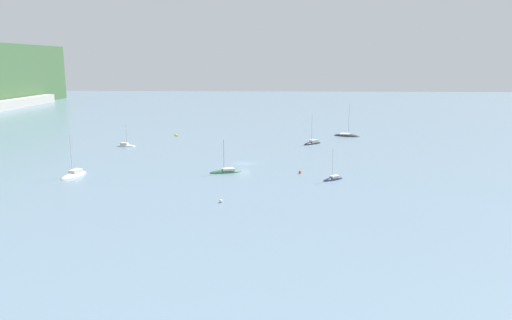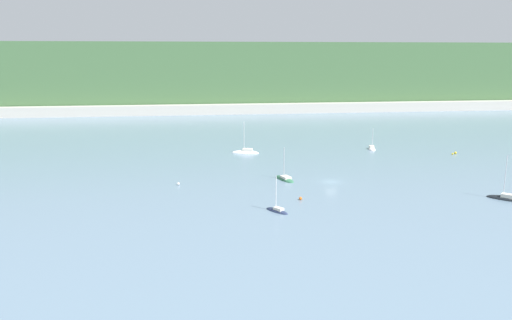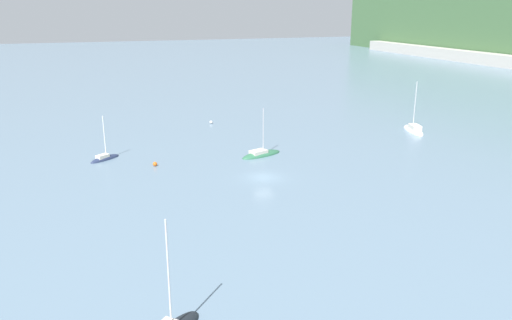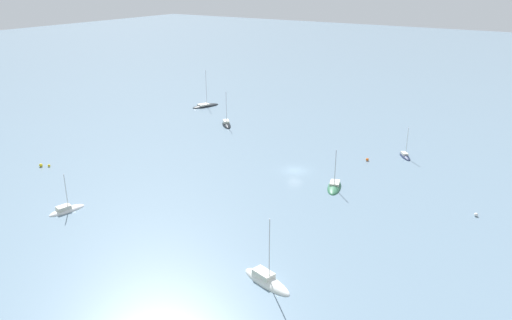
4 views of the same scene
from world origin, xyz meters
name	(u,v)px [view 1 (image 1 of 4)]	position (x,y,z in m)	size (l,w,h in m)	color
ground_plane	(244,163)	(0.00, 0.00, 0.00)	(600.00, 600.00, 0.00)	slate
sailboat_0	(226,172)	(-10.16, 3.38, 0.08)	(4.62, 7.70, 8.11)	#2D6647
sailboat_1	(74,176)	(-15.52, 35.93, 0.13)	(8.29, 4.28, 10.11)	white
sailboat_2	(312,143)	(30.40, -18.44, 0.13)	(6.32, 6.44, 9.72)	black
sailboat_3	(126,146)	(23.29, 36.60, 0.12)	(3.34, 6.43, 7.10)	silver
sailboat_4	(347,136)	(47.19, -30.88, 0.08)	(5.94, 9.25, 11.45)	black
sailboat_5	(333,179)	(-16.10, -19.97, 0.11)	(4.34, 5.16, 7.31)	#232D4C
mooring_buoy_0	(176,135)	(44.72, 26.36, 0.35)	(0.70, 0.70, 0.70)	yellow
mooring_buoy_1	(300,172)	(-10.17, -13.21, 0.32)	(0.64, 0.64, 0.64)	orange
mooring_buoy_2	(221,201)	(-34.48, 1.63, 0.30)	(0.61, 0.61, 0.61)	white
mooring_buoy_3	(177,136)	(43.36, 25.45, 0.27)	(0.53, 0.53, 0.53)	yellow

